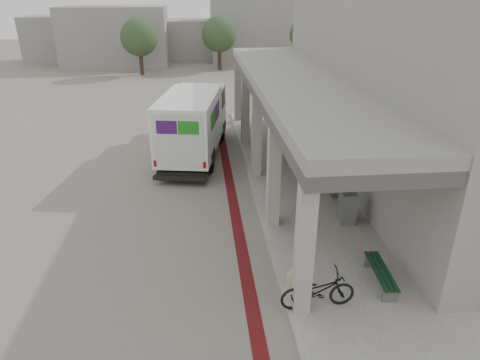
{
  "coord_description": "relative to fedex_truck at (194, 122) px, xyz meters",
  "views": [
    {
      "loc": [
        -0.07,
        -11.25,
        6.96
      ],
      "look_at": [
        1.09,
        0.68,
        1.6
      ],
      "focal_mm": 32.0,
      "sensor_mm": 36.0,
      "label": 1
    }
  ],
  "objects": [
    {
      "name": "ground",
      "position": [
        0.35,
        -7.2,
        -1.57
      ],
      "size": [
        120.0,
        120.0,
        0.0
      ],
      "primitive_type": "plane",
      "color": "slate",
      "rests_on": "ground"
    },
    {
      "name": "bike_lane_stripe",
      "position": [
        1.35,
        -5.2,
        -1.57
      ],
      "size": [
        0.35,
        40.0,
        0.01
      ],
      "primitive_type": "cube",
      "color": "#561113",
      "rests_on": "ground"
    },
    {
      "name": "sidewalk",
      "position": [
        4.35,
        -7.2,
        -1.51
      ],
      "size": [
        4.4,
        28.0,
        0.12
      ],
      "primitive_type": "cube",
      "color": "gray",
      "rests_on": "ground"
    },
    {
      "name": "transit_building",
      "position": [
        7.18,
        -2.7,
        1.83
      ],
      "size": [
        7.6,
        17.0,
        7.0
      ],
      "color": "gray",
      "rests_on": "ground"
    },
    {
      "name": "distant_backdrop",
      "position": [
        -2.5,
        28.69,
        1.13
      ],
      "size": [
        28.0,
        10.0,
        6.5
      ],
      "color": "gray",
      "rests_on": "ground"
    },
    {
      "name": "tree_left",
      "position": [
        -4.65,
        20.8,
        1.61
      ],
      "size": [
        3.2,
        3.2,
        4.8
      ],
      "color": "#38281C",
      "rests_on": "ground"
    },
    {
      "name": "tree_mid",
      "position": [
        2.35,
        22.8,
        1.61
      ],
      "size": [
        3.2,
        3.2,
        4.8
      ],
      "color": "#38281C",
      "rests_on": "ground"
    },
    {
      "name": "tree_right",
      "position": [
        10.35,
        21.8,
        1.61
      ],
      "size": [
        3.2,
        3.2,
        4.8
      ],
      "color": "#38281C",
      "rests_on": "ground"
    },
    {
      "name": "fedex_truck",
      "position": [
        0.0,
        0.0,
        0.0
      ],
      "size": [
        3.24,
        7.18,
        2.96
      ],
      "rotation": [
        0.0,
        0.0,
        -0.17
      ],
      "color": "black",
      "rests_on": "ground"
    },
    {
      "name": "bench",
      "position": [
        4.67,
        -9.97,
        -1.17
      ],
      "size": [
        0.49,
        1.72,
        0.4
      ],
      "rotation": [
        0.0,
        0.0,
        -0.07
      ],
      "color": "slate",
      "rests_on": "sidewalk"
    },
    {
      "name": "bollard_near",
      "position": [
        2.45,
        -9.98,
        -1.18
      ],
      "size": [
        0.37,
        0.37,
        0.56
      ],
      "color": "tan",
      "rests_on": "sidewalk"
    },
    {
      "name": "bollard_far",
      "position": [
        2.45,
        -6.52,
        -1.15
      ],
      "size": [
        0.41,
        0.41,
        0.61
      ],
      "color": "gray",
      "rests_on": "sidewalk"
    },
    {
      "name": "utility_cabinet",
      "position": [
        4.84,
        -6.8,
        -0.93
      ],
      "size": [
        0.52,
        0.66,
        1.05
      ],
      "primitive_type": "cube",
      "rotation": [
        0.0,
        0.0,
        -0.08
      ],
      "color": "gray",
      "rests_on": "sidewalk"
    },
    {
      "name": "bicycle_black",
      "position": [
        2.85,
        -10.67,
        -0.99
      ],
      "size": [
        1.81,
        0.72,
        0.93
      ],
      "primitive_type": "imported",
      "rotation": [
        0.0,
        0.0,
        1.63
      ],
      "color": "black",
      "rests_on": "sidewalk"
    }
  ]
}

